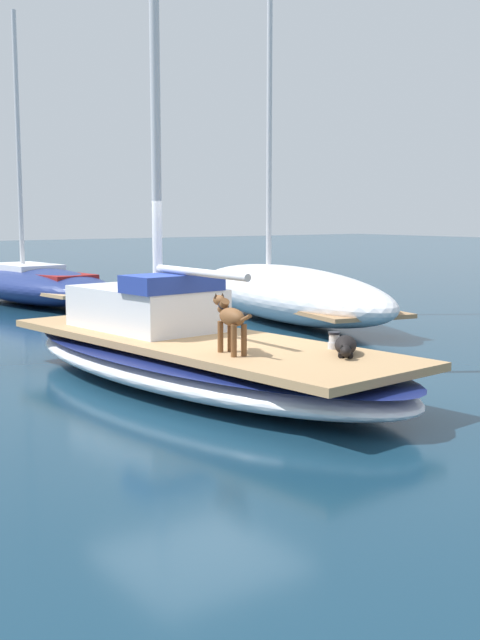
# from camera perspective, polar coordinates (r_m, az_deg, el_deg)

# --- Properties ---
(ground_plane) EXTENTS (120.00, 120.00, 0.00)m
(ground_plane) POSITION_cam_1_polar(r_m,az_deg,el_deg) (10.85, -3.05, -4.72)
(ground_plane) COLOR #143347
(sailboat_main) EXTENTS (3.30, 7.47, 0.66)m
(sailboat_main) POSITION_cam_1_polar(r_m,az_deg,el_deg) (10.79, -3.06, -2.98)
(sailboat_main) COLOR white
(sailboat_main) RESTS_ON ground
(mast_main) EXTENTS (0.14, 2.27, 8.30)m
(mast_main) POSITION_cam_1_polar(r_m,az_deg,el_deg) (11.40, -5.81, 18.22)
(mast_main) COLOR silver
(mast_main) RESTS_ON sailboat_main
(cabin_house) EXTENTS (1.64, 2.36, 0.84)m
(cabin_house) POSITION_cam_1_polar(r_m,az_deg,el_deg) (11.57, -6.57, 1.06)
(cabin_house) COLOR silver
(cabin_house) RESTS_ON sailboat_main
(dog_black) EXTENTS (0.70, 0.76, 0.22)m
(dog_black) POSITION_cam_1_polar(r_m,az_deg,el_deg) (9.49, 7.60, -1.85)
(dog_black) COLOR black
(dog_black) RESTS_ON sailboat_main
(dog_brown) EXTENTS (0.29, 0.94, 0.70)m
(dog_brown) POSITION_cam_1_polar(r_m,az_deg,el_deg) (9.44, -0.70, 0.10)
(dog_brown) COLOR brown
(dog_brown) RESTS_ON sailboat_main
(deck_winch) EXTENTS (0.16, 0.16, 0.21)m
(deck_winch) POSITION_cam_1_polar(r_m,az_deg,el_deg) (9.89, 6.79, -1.50)
(deck_winch) COLOR #B7B7BC
(deck_winch) RESTS_ON sailboat_main
(moored_boat_starboard_side) EXTENTS (3.59, 8.14, 8.02)m
(moored_boat_starboard_side) POSITION_cam_1_polar(r_m,az_deg,el_deg) (17.42, 3.25, 2.02)
(moored_boat_starboard_side) COLOR white
(moored_boat_starboard_side) RESTS_ON ground
(moored_boat_far_astern) EXTENTS (3.05, 7.05, 7.50)m
(moored_boat_far_astern) POSITION_cam_1_polar(r_m,az_deg,el_deg) (21.34, -14.48, 2.55)
(moored_boat_far_astern) COLOR navy
(moored_boat_far_astern) RESTS_ON ground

